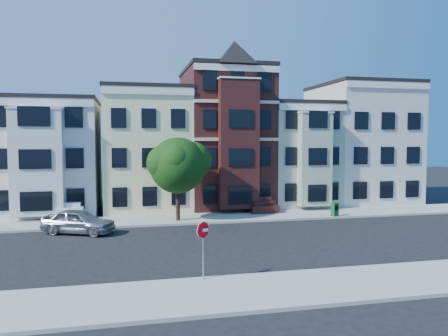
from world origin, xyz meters
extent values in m
plane|color=black|center=(0.00, 0.00, 0.00)|extent=(120.00, 120.00, 0.00)
cube|color=#9E9B93|center=(0.00, 8.00, 0.07)|extent=(60.00, 4.00, 0.15)
cube|color=#9E9B93|center=(0.00, -8.00, 0.07)|extent=(60.00, 4.00, 0.15)
cube|color=silver|center=(-15.00, 14.50, 4.50)|extent=(8.00, 9.00, 9.00)
cube|color=#F6EBAC|center=(-7.00, 14.50, 5.00)|extent=(7.00, 9.00, 10.00)
cube|color=#371412|center=(0.00, 14.50, 6.00)|extent=(7.00, 9.00, 12.00)
cube|color=#9CB093|center=(6.50, 14.50, 4.50)|extent=(6.00, 9.00, 9.00)
cube|color=beige|center=(13.50, 14.50, 5.50)|extent=(8.00, 9.00, 11.00)
imported|color=#A3A5AC|center=(-11.75, 4.80, 0.79)|extent=(4.98, 3.60, 1.58)
cube|color=#185924|center=(6.72, 6.30, 0.66)|extent=(0.56, 0.53, 1.02)
camera|label=1|loc=(-8.79, -23.95, 5.97)|focal=35.00mm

